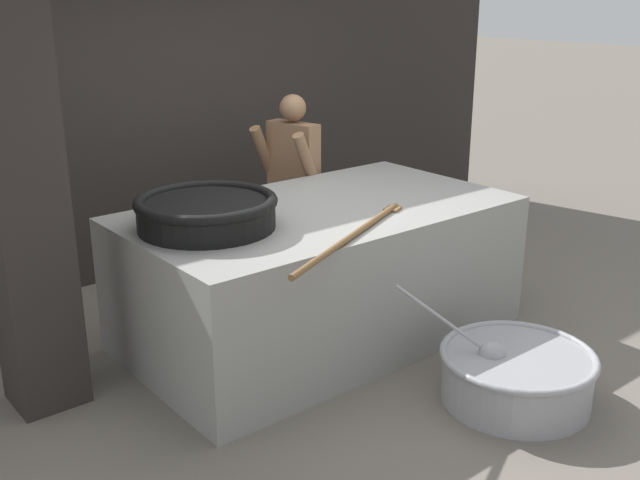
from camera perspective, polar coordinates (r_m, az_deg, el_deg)
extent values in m
plane|color=slate|center=(5.82, 0.00, -7.12)|extent=(60.00, 60.00, 0.00)
cube|color=#2D2826|center=(7.13, -11.43, 11.19)|extent=(8.38, 0.24, 3.30)
cube|color=#2D2826|center=(4.71, -22.15, 6.46)|extent=(0.43, 0.43, 3.30)
cube|color=gray|center=(5.62, 0.00, -2.45)|extent=(2.84, 1.60, 1.02)
cylinder|color=black|center=(5.01, -8.64, 1.91)|extent=(0.91, 0.91, 0.18)
torus|color=black|center=(4.98, -8.69, 2.92)|extent=(0.95, 0.95, 0.07)
cylinder|color=brown|center=(4.75, 2.35, 0.26)|extent=(1.47, 0.70, 0.04)
cube|color=brown|center=(5.40, 5.54, 2.37)|extent=(0.15, 0.14, 0.02)
cylinder|color=#8C6647|center=(6.75, -1.41, 0.34)|extent=(0.12, 0.12, 0.82)
cylinder|color=#8C6647|center=(6.87, -2.53, 0.63)|extent=(0.12, 0.12, 0.82)
cube|color=olive|center=(6.76, -1.99, 1.79)|extent=(0.24, 0.28, 0.53)
cube|color=#8C6647|center=(6.62, -2.04, 6.35)|extent=(0.25, 0.52, 0.61)
cylinder|color=#8C6647|center=(6.39, -0.97, 5.88)|extent=(0.34, 0.16, 0.56)
cylinder|color=#8C6647|center=(6.71, -4.23, 6.47)|extent=(0.34, 0.16, 0.56)
sphere|color=#8C6647|center=(6.54, -2.08, 10.04)|extent=(0.23, 0.23, 0.23)
cylinder|color=#9E9EA3|center=(5.04, 14.72, -10.13)|extent=(0.95, 0.95, 0.32)
torus|color=#9E9EA3|center=(4.96, 14.88, -8.50)|extent=(0.99, 0.99, 0.05)
cylinder|color=#6B9347|center=(5.00, 14.79, -9.40)|extent=(0.83, 0.83, 0.08)
sphere|color=#9E9EA3|center=(4.95, 12.94, -8.50)|extent=(0.17, 0.17, 0.17)
cylinder|color=#9E9EA3|center=(4.83, 9.45, -6.07)|extent=(0.45, 0.48, 0.45)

